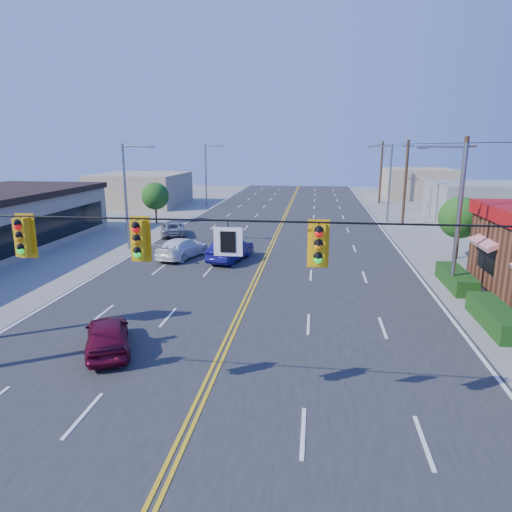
# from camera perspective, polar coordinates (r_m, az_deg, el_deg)

# --- Properties ---
(ground) EXTENTS (160.00, 160.00, 0.00)m
(ground) POSITION_cam_1_polar(r_m,az_deg,el_deg) (14.16, -8.26, -20.22)
(ground) COLOR gray
(ground) RESTS_ON ground
(road) EXTENTS (20.00, 120.00, 0.06)m
(road) POSITION_cam_1_polar(r_m,az_deg,el_deg) (32.42, 1.22, -0.32)
(road) COLOR #2D2D30
(road) RESTS_ON ground
(signal_span) EXTENTS (24.32, 0.34, 9.00)m
(signal_span) POSITION_cam_1_polar(r_m,az_deg,el_deg) (12.18, -9.58, -0.66)
(signal_span) COLOR #47301E
(signal_span) RESTS_ON ground
(streetlight_se) EXTENTS (2.55, 0.25, 8.00)m
(streetlight_se) POSITION_cam_1_polar(r_m,az_deg,el_deg) (26.55, 23.67, 5.28)
(streetlight_se) COLOR gray
(streetlight_se) RESTS_ON ground
(streetlight_ne) EXTENTS (2.55, 0.25, 8.00)m
(streetlight_ne) POSITION_cam_1_polar(r_m,az_deg,el_deg) (49.94, 16.17, 9.29)
(streetlight_ne) COLOR gray
(streetlight_ne) RESTS_ON ground
(streetlight_sw) EXTENTS (2.55, 0.25, 8.00)m
(streetlight_sw) POSITION_cam_1_polar(r_m,az_deg,el_deg) (36.33, -15.73, 7.87)
(streetlight_sw) COLOR gray
(streetlight_sw) RESTS_ON ground
(streetlight_nw) EXTENTS (2.55, 0.25, 8.00)m
(streetlight_nw) POSITION_cam_1_polar(r_m,az_deg,el_deg) (61.04, -6.10, 10.44)
(streetlight_nw) COLOR gray
(streetlight_nw) RESTS_ON ground
(utility_pole_near) EXTENTS (0.28, 0.28, 8.40)m
(utility_pole_near) POSITION_cam_1_polar(r_m,az_deg,el_deg) (30.79, 24.13, 5.65)
(utility_pole_near) COLOR #47301E
(utility_pole_near) RESTS_ON ground
(utility_pole_mid) EXTENTS (0.28, 0.28, 8.40)m
(utility_pole_mid) POSITION_cam_1_polar(r_m,az_deg,el_deg) (48.23, 18.16, 8.64)
(utility_pole_mid) COLOR #47301E
(utility_pole_mid) RESTS_ON ground
(utility_pole_far) EXTENTS (0.28, 0.28, 8.40)m
(utility_pole_far) POSITION_cam_1_polar(r_m,az_deg,el_deg) (65.97, 15.35, 10.00)
(utility_pole_far) COLOR #47301E
(utility_pole_far) RESTS_ON ground
(tree_kfc_rear) EXTENTS (2.94, 2.94, 4.41)m
(tree_kfc_rear) POSITION_cam_1_polar(r_m,az_deg,el_deg) (35.12, 24.16, 4.40)
(tree_kfc_rear) COLOR #47301E
(tree_kfc_rear) RESTS_ON ground
(tree_west) EXTENTS (2.80, 2.80, 4.20)m
(tree_west) POSITION_cam_1_polar(r_m,az_deg,el_deg) (48.42, -12.49, 7.33)
(tree_west) COLOR #47301E
(tree_west) RESTS_ON ground
(bld_east_mid) EXTENTS (12.00, 10.00, 4.00)m
(bld_east_mid) POSITION_cam_1_polar(r_m,az_deg,el_deg) (54.86, 27.39, 6.01)
(bld_east_mid) COLOR gray
(bld_east_mid) RESTS_ON ground
(bld_west_far) EXTENTS (11.00, 12.00, 4.20)m
(bld_west_far) POSITION_cam_1_polar(r_m,az_deg,el_deg) (63.98, -14.17, 8.08)
(bld_west_far) COLOR tan
(bld_west_far) RESTS_ON ground
(bld_east_far) EXTENTS (10.00, 10.00, 4.40)m
(bld_east_far) POSITION_cam_1_polar(r_m,az_deg,el_deg) (75.13, 19.64, 8.56)
(bld_east_far) COLOR tan
(bld_east_far) RESTS_ON ground
(car_magenta) EXTENTS (3.14, 4.30, 1.36)m
(car_magenta) POSITION_cam_1_polar(r_m,az_deg,el_deg) (18.81, -18.07, -9.49)
(car_magenta) COLOR maroon
(car_magenta) RESTS_ON ground
(car_blue) EXTENTS (2.72, 4.90, 1.53)m
(car_blue) POSITION_cam_1_polar(r_m,az_deg,el_deg) (31.65, -3.18, 0.69)
(car_blue) COLOR #13105D
(car_blue) RESTS_ON ground
(car_white) EXTENTS (3.24, 5.20, 1.40)m
(car_white) POSITION_cam_1_polar(r_m,az_deg,el_deg) (32.89, -9.18, 0.91)
(car_white) COLOR white
(car_white) RESTS_ON ground
(car_silver) EXTENTS (3.34, 4.84, 1.23)m
(car_silver) POSITION_cam_1_polar(r_m,az_deg,el_deg) (41.24, -10.36, 3.32)
(car_silver) COLOR #A3A4A9
(car_silver) RESTS_ON ground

